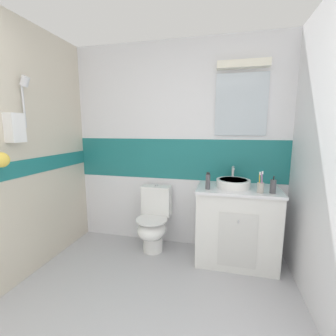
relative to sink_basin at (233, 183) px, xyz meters
name	(u,v)px	position (x,y,z in m)	size (l,w,h in m)	color
ground_plane	(146,312)	(-0.68, -0.94, -0.92)	(3.20, 3.48, 0.04)	#B2B2B7
wall_back_tiled	(178,146)	(-0.67, 0.30, 0.36)	(3.20, 0.20, 2.50)	white
vanity_cabinet	(236,225)	(0.05, -0.01, -0.47)	(0.87, 0.56, 0.85)	silver
sink_basin	(233,183)	(0.00, 0.00, 0.00)	(0.36, 0.40, 0.20)	white
toilet	(154,221)	(-0.91, 0.01, -0.53)	(0.37, 0.50, 0.79)	white
toothbrush_cup	(260,187)	(0.25, -0.17, 0.01)	(0.06, 0.06, 0.22)	#B2ADA3
soap_dispenser	(273,186)	(0.37, -0.16, 0.02)	(0.06, 0.06, 0.17)	#4C4C51
deodorant_spray_can	(208,181)	(-0.26, -0.15, 0.04)	(0.05, 0.05, 0.18)	#4C4C51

